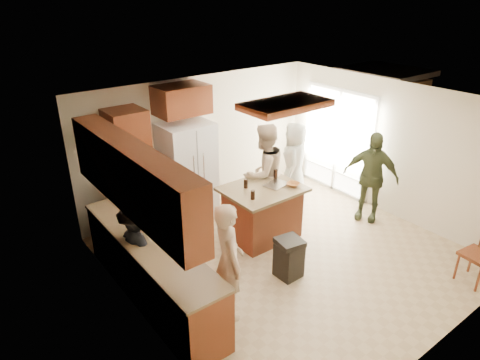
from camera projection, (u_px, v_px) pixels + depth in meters
room_shell at (375, 128)px, 10.20m from camera, size 8.00×5.20×5.00m
person_front_left at (229, 261)px, 5.39m from camera, size 0.61×0.71×1.63m
person_behind_left at (264, 173)px, 7.65m from camera, size 0.92×0.60×1.83m
person_behind_right at (294, 161)px, 8.51m from camera, size 0.91×0.89×1.58m
person_side_right at (370, 176)px, 7.71m from camera, size 0.88×1.11×1.68m
person_counter at (141, 250)px, 5.79m from camera, size 0.59×1.00×1.46m
left_cabinetry at (145, 239)px, 5.60m from camera, size 0.64×3.00×2.30m
back_wall_units at (144, 154)px, 7.22m from camera, size 1.80×0.60×2.45m
refrigerator at (188, 171)px, 7.80m from camera, size 0.90×0.76×1.80m
kitchen_island at (262, 212)px, 7.26m from camera, size 1.28×1.03×0.93m
island_items at (277, 184)px, 7.12m from camera, size 1.02×0.61×0.15m
trash_bin at (289, 258)px, 6.32m from camera, size 0.41×0.41×0.63m
spindle_chair at (479, 255)px, 6.15m from camera, size 0.47×0.47×0.99m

